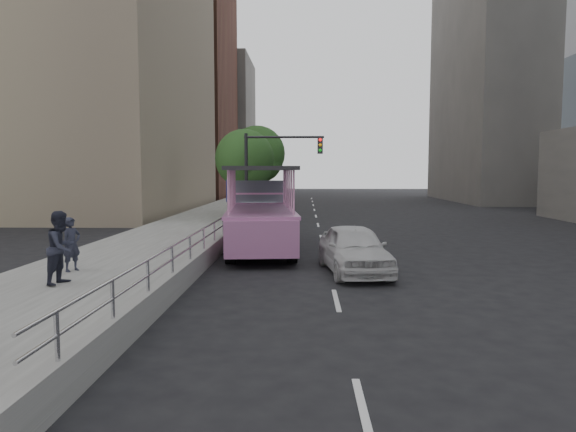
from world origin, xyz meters
The scene contains 15 objects.
ground centered at (0.00, 0.00, 0.00)m, with size 160.00×160.00×0.00m, color black.
sidewalk centered at (-5.75, 10.00, 0.15)m, with size 5.50×80.00×0.30m, color #A5A59F.
kerb_wall centered at (-3.12, 2.00, 0.48)m, with size 0.24×30.00×0.36m, color #9A9A95.
guardrail centered at (-3.12, 2.00, 1.14)m, with size 0.07×22.00×0.71m.
duck_boat centered at (-1.69, 6.97, 1.26)m, with size 3.44×10.40×3.39m.
car centered at (1.77, 1.54, 0.76)m, with size 1.81×4.48×1.53m, color silver.
pedestrian_near centered at (-6.59, -0.02, 1.09)m, with size 0.58×0.38×1.58m, color #282B3B.
pedestrian_mid centered at (-6.08, -1.69, 1.25)m, with size 0.92×0.72×1.90m, color #282B3B.
parking_sign centered at (-2.98, 6.57, 1.78)m, with size 0.25×0.61×2.86m.
traffic_signal centered at (-1.70, 12.50, 3.50)m, with size 4.20×0.32×5.20m.
street_tree_near centered at (-3.30, 15.93, 3.82)m, with size 3.52×3.52×5.72m.
street_tree_far centered at (-3.10, 21.93, 4.31)m, with size 3.97×3.97×6.45m.
midrise_brick centered at (-18.00, 48.00, 13.00)m, with size 18.00×16.00×26.00m, color brown.
midrise_stone_a centered at (26.00, 42.00, 16.00)m, with size 20.00×20.00×32.00m, color slate.
midrise_stone_b centered at (-16.00, 64.00, 10.00)m, with size 16.00×14.00×20.00m, color slate.
Camera 1 is at (0.21, -14.61, 3.21)m, focal length 32.00 mm.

